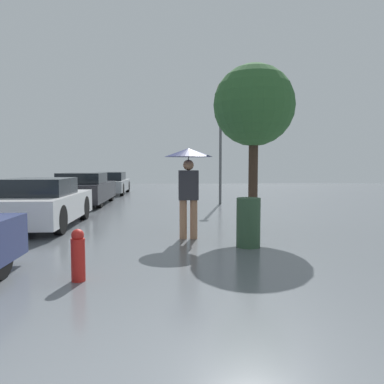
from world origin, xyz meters
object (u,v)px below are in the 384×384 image
(parked_car_third, at_px, (84,189))
(fire_hydrant, at_px, (78,255))
(parked_car_second, at_px, (43,203))
(tree, at_px, (254,106))
(parked_car_farthest, at_px, (111,183))
(trash_bin, at_px, (248,222))
(pedestrian, at_px, (188,169))
(street_lamp, at_px, (221,129))

(parked_car_third, bearing_deg, fire_hydrant, -78.02)
(parked_car_second, distance_m, tree, 5.79)
(parked_car_farthest, xyz_separation_m, fire_hydrant, (1.94, -15.84, -0.22))
(parked_car_second, xyz_separation_m, parked_car_farthest, (0.05, 11.17, -0.02))
(parked_car_third, bearing_deg, parked_car_second, -88.13)
(parked_car_farthest, bearing_deg, trash_bin, -71.37)
(trash_bin, bearing_deg, parked_car_farthest, 108.63)
(pedestrian, relative_size, parked_car_third, 0.43)
(fire_hydrant, bearing_deg, street_lamp, 71.69)
(parked_car_third, bearing_deg, parked_car_farthest, 87.68)
(pedestrian, relative_size, street_lamp, 0.40)
(pedestrian, bearing_deg, fire_hydrant, -120.12)
(pedestrian, bearing_deg, parked_car_third, 117.35)
(parked_car_second, xyz_separation_m, street_lamp, (5.33, 5.43, 2.43))
(street_lamp, bearing_deg, trash_bin, -94.22)
(parked_car_farthest, bearing_deg, pedestrian, -74.61)
(street_lamp, bearing_deg, pedestrian, -103.16)
(parked_car_farthest, relative_size, fire_hydrant, 6.38)
(pedestrian, distance_m, parked_car_farthest, 13.52)
(parked_car_farthest, relative_size, tree, 1.16)
(parked_car_second, relative_size, trash_bin, 4.18)
(pedestrian, distance_m, parked_car_second, 4.16)
(fire_hydrant, bearing_deg, parked_car_second, 113.00)
(pedestrian, bearing_deg, tree, 27.17)
(pedestrian, distance_m, trash_bin, 1.73)
(parked_car_second, height_order, street_lamp, street_lamp)
(tree, bearing_deg, fire_hydrant, -131.43)
(parked_car_third, bearing_deg, pedestrian, -62.65)
(parked_car_second, relative_size, street_lamp, 0.81)
(parked_car_third, relative_size, street_lamp, 0.92)
(parked_car_farthest, height_order, street_lamp, street_lamp)
(street_lamp, distance_m, trash_bin, 8.56)
(parked_car_third, xyz_separation_m, street_lamp, (5.51, -0.09, 2.41))
(parked_car_second, bearing_deg, street_lamp, 45.56)
(parked_car_third, relative_size, parked_car_farthest, 0.98)
(trash_bin, bearing_deg, parked_car_second, 150.13)
(pedestrian, height_order, parked_car_third, pedestrian)
(parked_car_second, xyz_separation_m, trash_bin, (4.73, -2.72, -0.12))
(parked_car_farthest, xyz_separation_m, street_lamp, (5.28, -5.73, 2.45))
(parked_car_third, distance_m, tree, 8.79)
(street_lamp, relative_size, trash_bin, 5.14)
(tree, xyz_separation_m, street_lamp, (0.13, 6.47, 0.09))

